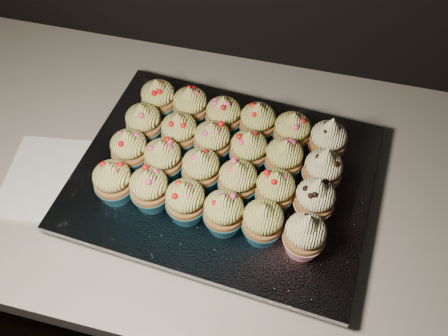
# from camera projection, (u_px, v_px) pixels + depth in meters

# --- Properties ---
(cabinet) EXTENTS (2.40, 0.60, 0.86)m
(cabinet) POSITION_uv_depth(u_px,v_px,m) (309.00, 301.00, 1.23)
(cabinet) COLOR black
(cabinet) RESTS_ON ground
(worktop) EXTENTS (2.44, 0.64, 0.04)m
(worktop) POSITION_uv_depth(u_px,v_px,m) (345.00, 201.00, 0.87)
(worktop) COLOR beige
(worktop) RESTS_ON cabinet
(napkin) EXTENTS (0.20, 0.20, 0.00)m
(napkin) POSITION_uv_depth(u_px,v_px,m) (57.00, 179.00, 0.87)
(napkin) COLOR white
(napkin) RESTS_ON worktop
(baking_tray) EXTENTS (0.47, 0.37, 0.02)m
(baking_tray) POSITION_uv_depth(u_px,v_px,m) (224.00, 182.00, 0.86)
(baking_tray) COLOR black
(baking_tray) RESTS_ON worktop
(foil_lining) EXTENTS (0.51, 0.41, 0.01)m
(foil_lining) POSITION_uv_depth(u_px,v_px,m) (224.00, 176.00, 0.84)
(foil_lining) COLOR silver
(foil_lining) RESTS_ON baking_tray
(cupcake_0) EXTENTS (0.06, 0.06, 0.08)m
(cupcake_0) POSITION_uv_depth(u_px,v_px,m) (113.00, 181.00, 0.78)
(cupcake_0) COLOR #1A5E7B
(cupcake_0) RESTS_ON foil_lining
(cupcake_1) EXTENTS (0.06, 0.06, 0.08)m
(cupcake_1) POSITION_uv_depth(u_px,v_px,m) (150.00, 189.00, 0.77)
(cupcake_1) COLOR #1A5E7B
(cupcake_1) RESTS_ON foil_lining
(cupcake_2) EXTENTS (0.06, 0.06, 0.08)m
(cupcake_2) POSITION_uv_depth(u_px,v_px,m) (186.00, 201.00, 0.76)
(cupcake_2) COLOR #1A5E7B
(cupcake_2) RESTS_ON foil_lining
(cupcake_3) EXTENTS (0.06, 0.06, 0.08)m
(cupcake_3) POSITION_uv_depth(u_px,v_px,m) (224.00, 212.00, 0.75)
(cupcake_3) COLOR #1A5E7B
(cupcake_3) RESTS_ON foil_lining
(cupcake_4) EXTENTS (0.06, 0.06, 0.08)m
(cupcake_4) POSITION_uv_depth(u_px,v_px,m) (263.00, 222.00, 0.74)
(cupcake_4) COLOR #1A5E7B
(cupcake_4) RESTS_ON foil_lining
(cupcake_5) EXTENTS (0.06, 0.06, 0.10)m
(cupcake_5) POSITION_uv_depth(u_px,v_px,m) (305.00, 235.00, 0.72)
(cupcake_5) COLOR red
(cupcake_5) RESTS_ON foil_lining
(cupcake_6) EXTENTS (0.06, 0.06, 0.08)m
(cupcake_6) POSITION_uv_depth(u_px,v_px,m) (130.00, 150.00, 0.82)
(cupcake_6) COLOR #1A5E7B
(cupcake_6) RESTS_ON foil_lining
(cupcake_7) EXTENTS (0.06, 0.06, 0.08)m
(cupcake_7) POSITION_uv_depth(u_px,v_px,m) (163.00, 159.00, 0.81)
(cupcake_7) COLOR #1A5E7B
(cupcake_7) RESTS_ON foil_lining
(cupcake_8) EXTENTS (0.06, 0.06, 0.08)m
(cupcake_8) POSITION_uv_depth(u_px,v_px,m) (201.00, 169.00, 0.80)
(cupcake_8) COLOR #1A5E7B
(cupcake_8) RESTS_ON foil_lining
(cupcake_9) EXTENTS (0.06, 0.06, 0.08)m
(cupcake_9) POSITION_uv_depth(u_px,v_px,m) (238.00, 181.00, 0.78)
(cupcake_9) COLOR #1A5E7B
(cupcake_9) RESTS_ON foil_lining
(cupcake_10) EXTENTS (0.06, 0.06, 0.08)m
(cupcake_10) POSITION_uv_depth(u_px,v_px,m) (275.00, 190.00, 0.77)
(cupcake_10) COLOR #1A5E7B
(cupcake_10) RESTS_ON foil_lining
(cupcake_11) EXTENTS (0.06, 0.06, 0.10)m
(cupcake_11) POSITION_uv_depth(u_px,v_px,m) (315.00, 199.00, 0.76)
(cupcake_11) COLOR red
(cupcake_11) RESTS_ON foil_lining
(cupcake_12) EXTENTS (0.06, 0.06, 0.08)m
(cupcake_12) POSITION_uv_depth(u_px,v_px,m) (144.00, 123.00, 0.86)
(cupcake_12) COLOR #1A5E7B
(cupcake_12) RESTS_ON foil_lining
(cupcake_13) EXTENTS (0.06, 0.06, 0.08)m
(cupcake_13) POSITION_uv_depth(u_px,v_px,m) (180.00, 133.00, 0.84)
(cupcake_13) COLOR #1A5E7B
(cupcake_13) RESTS_ON foil_lining
(cupcake_14) EXTENTS (0.06, 0.06, 0.08)m
(cupcake_14) POSITION_uv_depth(u_px,v_px,m) (212.00, 141.00, 0.83)
(cupcake_14) COLOR #1A5E7B
(cupcake_14) RESTS_ON foil_lining
(cupcake_15) EXTENTS (0.06, 0.06, 0.08)m
(cupcake_15) POSITION_uv_depth(u_px,v_px,m) (249.00, 151.00, 0.82)
(cupcake_15) COLOR #1A5E7B
(cupcake_15) RESTS_ON foil_lining
(cupcake_16) EXTENTS (0.06, 0.06, 0.08)m
(cupcake_16) POSITION_uv_depth(u_px,v_px,m) (284.00, 159.00, 0.81)
(cupcake_16) COLOR #1A5E7B
(cupcake_16) RESTS_ON foil_lining
(cupcake_17) EXTENTS (0.06, 0.06, 0.10)m
(cupcake_17) POSITION_uv_depth(u_px,v_px,m) (323.00, 170.00, 0.79)
(cupcake_17) COLOR red
(cupcake_17) RESTS_ON foil_lining
(cupcake_18) EXTENTS (0.06, 0.06, 0.08)m
(cupcake_18) POSITION_uv_depth(u_px,v_px,m) (159.00, 99.00, 0.89)
(cupcake_18) COLOR #1A5E7B
(cupcake_18) RESTS_ON foil_lining
(cupcake_19) EXTENTS (0.06, 0.06, 0.08)m
(cupcake_19) POSITION_uv_depth(u_px,v_px,m) (190.00, 106.00, 0.88)
(cupcake_19) COLOR #1A5E7B
(cupcake_19) RESTS_ON foil_lining
(cupcake_20) EXTENTS (0.06, 0.06, 0.08)m
(cupcake_20) POSITION_uv_depth(u_px,v_px,m) (223.00, 116.00, 0.87)
(cupcake_20) COLOR #1A5E7B
(cupcake_20) RESTS_ON foil_lining
(cupcake_21) EXTENTS (0.06, 0.06, 0.08)m
(cupcake_21) POSITION_uv_depth(u_px,v_px,m) (257.00, 123.00, 0.86)
(cupcake_21) COLOR #1A5E7B
(cupcake_21) RESTS_ON foil_lining
(cupcake_22) EXTENTS (0.06, 0.06, 0.08)m
(cupcake_22) POSITION_uv_depth(u_px,v_px,m) (292.00, 132.00, 0.84)
(cupcake_22) COLOR #1A5E7B
(cupcake_22) RESTS_ON foil_lining
(cupcake_23) EXTENTS (0.06, 0.06, 0.10)m
(cupcake_23) POSITION_uv_depth(u_px,v_px,m) (328.00, 141.00, 0.83)
(cupcake_23) COLOR red
(cupcake_23) RESTS_ON foil_lining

